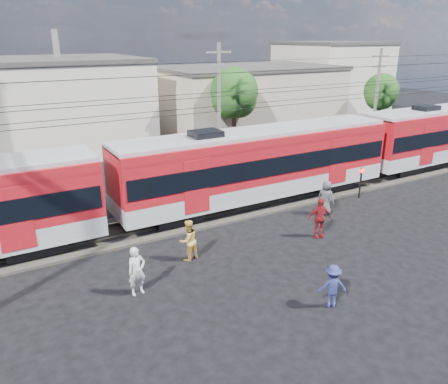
# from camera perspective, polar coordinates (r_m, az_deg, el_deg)

# --- Properties ---
(ground) EXTENTS (120.00, 120.00, 0.00)m
(ground) POSITION_cam_1_polar(r_m,az_deg,el_deg) (16.45, 6.76, -13.13)
(ground) COLOR black
(ground) RESTS_ON ground
(track_bed) EXTENTS (70.00, 3.40, 0.12)m
(track_bed) POSITION_cam_1_polar(r_m,az_deg,el_deg) (22.57, -5.29, -3.40)
(track_bed) COLOR #2D2823
(track_bed) RESTS_ON ground
(rail_near) EXTENTS (70.00, 0.12, 0.12)m
(rail_near) POSITION_cam_1_polar(r_m,az_deg,el_deg) (21.89, -4.48, -3.79)
(rail_near) COLOR #59544C
(rail_near) RESTS_ON track_bed
(rail_far) EXTENTS (70.00, 0.12, 0.12)m
(rail_far) POSITION_cam_1_polar(r_m,az_deg,el_deg) (23.16, -6.08, -2.49)
(rail_far) COLOR #59544C
(rail_far) RESTS_ON track_bed
(commuter_train) EXTENTS (50.30, 3.08, 4.17)m
(commuter_train) POSITION_cam_1_polar(r_m,az_deg,el_deg) (24.01, 4.91, 3.97)
(commuter_train) COLOR black
(commuter_train) RESTS_ON ground
(building_midwest) EXTENTS (12.24, 12.24, 7.30)m
(building_midwest) POSITION_cam_1_polar(r_m,az_deg,el_deg) (38.88, -20.27, 10.79)
(building_midwest) COLOR beige
(building_midwest) RESTS_ON ground
(building_mideast) EXTENTS (16.32, 10.20, 6.30)m
(building_mideast) POSITION_cam_1_polar(r_m,az_deg,el_deg) (41.95, 3.00, 11.83)
(building_mideast) COLOR #BDA891
(building_mideast) RESTS_ON ground
(building_east) EXTENTS (10.20, 10.20, 8.30)m
(building_east) POSITION_cam_1_polar(r_m,az_deg,el_deg) (53.57, 13.73, 14.10)
(building_east) COLOR beige
(building_east) RESTS_ON ground
(utility_pole_mid) EXTENTS (1.80, 0.24, 8.50)m
(utility_pole_mid) POSITION_cam_1_polar(r_m,az_deg,el_deg) (30.04, -0.65, 11.38)
(utility_pole_mid) COLOR slate
(utility_pole_mid) RESTS_ON ground
(utility_pole_east) EXTENTS (1.80, 0.24, 8.00)m
(utility_pole_east) POSITION_cam_1_polar(r_m,az_deg,el_deg) (38.13, 19.26, 11.70)
(utility_pole_east) COLOR slate
(utility_pole_east) RESTS_ON ground
(tree_near) EXTENTS (3.82, 3.64, 6.72)m
(tree_near) POSITION_cam_1_polar(r_m,az_deg,el_deg) (34.26, 1.54, 12.62)
(tree_near) COLOR #382619
(tree_near) RESTS_ON ground
(tree_far) EXTENTS (3.36, 3.12, 5.76)m
(tree_far) POSITION_cam_1_polar(r_m,az_deg,el_deg) (43.32, 19.91, 12.08)
(tree_far) COLOR #382619
(tree_far) RESTS_ON ground
(pedestrian_a) EXTENTS (0.72, 0.53, 1.84)m
(pedestrian_a) POSITION_cam_1_polar(r_m,az_deg,el_deg) (16.24, -11.33, -10.08)
(pedestrian_a) COLOR silver
(pedestrian_a) RESTS_ON ground
(pedestrian_b) EXTENTS (0.99, 0.85, 1.78)m
(pedestrian_b) POSITION_cam_1_polar(r_m,az_deg,el_deg) (18.28, -4.70, -6.30)
(pedestrian_b) COLOR gold
(pedestrian_b) RESTS_ON ground
(pedestrian_c) EXTENTS (1.18, 0.95, 1.59)m
(pedestrian_c) POSITION_cam_1_polar(r_m,az_deg,el_deg) (15.75, 13.95, -11.84)
(pedestrian_c) COLOR navy
(pedestrian_c) RESTS_ON ground
(pedestrian_d) EXTENTS (1.20, 0.76, 1.90)m
(pedestrian_d) POSITION_cam_1_polar(r_m,az_deg,el_deg) (20.67, 12.35, -3.35)
(pedestrian_d) COLOR maroon
(pedestrian_d) RESTS_ON ground
(pedestrian_e) EXTENTS (0.92, 1.07, 1.85)m
(pedestrian_e) POSITION_cam_1_polar(r_m,az_deg,el_deg) (23.40, 13.16, -0.73)
(pedestrian_e) COLOR #48494D
(pedestrian_e) RESTS_ON ground
(car_silver) EXTENTS (4.34, 2.03, 1.44)m
(car_silver) POSITION_cam_1_polar(r_m,az_deg,el_deg) (39.62, 23.48, 6.18)
(car_silver) COLOR #A4A5AB
(car_silver) RESTS_ON ground
(car_white) EXTENTS (4.11, 1.69, 1.33)m
(car_white) POSITION_cam_1_polar(r_m,az_deg,el_deg) (44.03, 25.64, 7.01)
(car_white) COLOR white
(car_white) RESTS_ON ground
(crossing_signal) EXTENTS (0.26, 0.26, 1.82)m
(crossing_signal) POSITION_cam_1_polar(r_m,az_deg,el_deg) (26.19, 17.47, 1.86)
(crossing_signal) COLOR black
(crossing_signal) RESTS_ON ground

